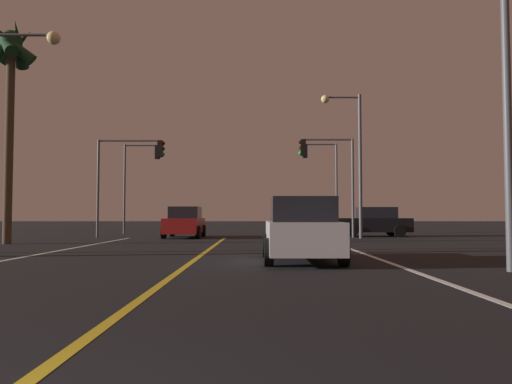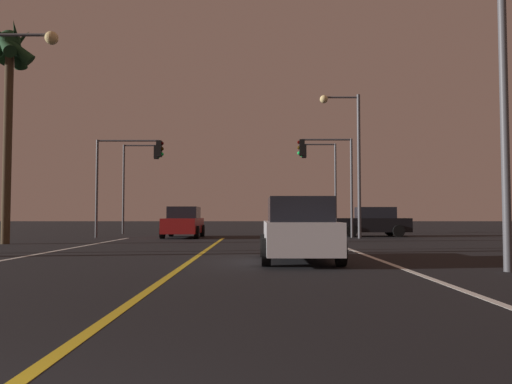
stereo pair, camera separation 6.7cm
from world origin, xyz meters
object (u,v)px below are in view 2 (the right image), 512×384
Objects in this scene: car_oncoming at (183,223)px; car_crossing_side at (371,222)px; traffic_light_near_right at (325,164)px; street_lamp_right_far at (349,146)px; traffic_light_far_left at (139,169)px; palm_tree_left_mid at (9,65)px; car_lead_same_lane at (298,230)px; traffic_light_near_left at (129,164)px; street_lamp_right_near at (479,66)px; traffic_light_far_right at (319,168)px.

car_crossing_side is (10.78, 1.54, 0.00)m from car_oncoming.
street_lamp_right_far reaches higher than traffic_light_near_right.
traffic_light_far_left is 0.61× the size of palm_tree_left_mid.
car_lead_same_lane is 16.53m from traffic_light_near_left.
street_lamp_right_far is 0.80× the size of palm_tree_left_mid.
traffic_light_near_right is 16.20m from palm_tree_left_mid.
traffic_light_far_left is (-14.47, 3.83, 3.50)m from car_crossing_side.
street_lamp_right_near is 15.48m from street_lamp_right_far.
car_crossing_side is (5.63, 15.69, 0.00)m from car_lead_same_lane.
palm_tree_left_mid reaches higher than traffic_light_near_right.
street_lamp_right_far reaches higher than car_lead_same_lane.
traffic_light_far_left is at bearing -25.47° from traffic_light_near_right.
palm_tree_left_mid is at bearing -104.72° from traffic_light_far_left.
street_lamp_right_far is (3.86, 13.06, 4.09)m from car_lead_same_lane.
car_oncoming is at bearing 33.10° from traffic_light_far_right.
car_oncoming is 8.49m from traffic_light_near_right.
car_oncoming is 0.79× the size of traffic_light_near_right.
street_lamp_right_far is (1.15, -0.96, 0.86)m from traffic_light_near_right.
traffic_light_far_left is at bearing 97.22° from traffic_light_near_left.
street_lamp_right_far is at bearing -16.46° from car_lead_same_lane.
traffic_light_near_right is (2.71, 14.02, 3.23)m from car_lead_same_lane.
car_lead_same_lane is at bearing -32.18° from street_lamp_right_near.
palm_tree_left_mid is at bearing 22.46° from traffic_light_near_right.
traffic_light_near_left is 0.56× the size of palm_tree_left_mid.
traffic_light_far_left reaches higher than traffic_light_near_right.
traffic_light_near_right is 0.78× the size of street_lamp_right_near.
street_lamp_right_near is (0.75, -21.94, 0.18)m from traffic_light_far_right.
palm_tree_left_mid is at bearing 23.74° from car_crossing_side.
car_crossing_side is 14.24m from traffic_light_near_left.
car_crossing_side is 4.67m from traffic_light_near_right.
traffic_light_far_left is 14.26m from street_lamp_right_far.
street_lamp_right_near is (-1.79, -18.10, 3.72)m from car_crossing_side.
palm_tree_left_mid reaches higher than traffic_light_near_left.
traffic_light_near_right is 0.91× the size of traffic_light_far_right.
traffic_light_near_left is at bearing 30.15° from car_lead_same_lane.
palm_tree_left_mid reaches higher than car_crossing_side.
palm_tree_left_mid is (-11.87, 7.99, 6.92)m from car_lead_same_lane.
traffic_light_far_left is (-11.55, 5.50, 0.27)m from traffic_light_near_right.
traffic_light_far_left is at bearing -145.46° from car_oncoming.
traffic_light_near_left is (-8.14, 14.02, 3.23)m from car_lead_same_lane.
street_lamp_right_far reaches higher than car_crossing_side.
traffic_light_far_right is at bearing 37.62° from palm_tree_left_mid.
traffic_light_far_right reaches higher than traffic_light_near_right.
street_lamp_right_near reaches higher than car_crossing_side.
traffic_light_far_left reaches higher than traffic_light_near_left.
traffic_light_far_left is 0.84× the size of street_lamp_right_near.
traffic_light_far_right is (0.38, 5.50, 0.31)m from traffic_light_near_right.
traffic_light_near_right is at bearing 86.04° from traffic_light_far_right.
palm_tree_left_mid reaches higher than traffic_light_far_left.
traffic_light_far_right is at bearing -88.05° from street_lamp_right_near.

